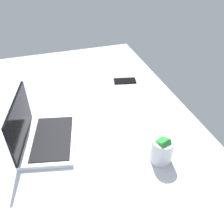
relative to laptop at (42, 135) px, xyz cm
name	(u,v)px	position (x,y,z in cm)	size (l,w,h in cm)	color
bed_mattress	(60,139)	(9.11, -7.57, -13.41)	(180.00, 140.00, 18.00)	#B7BCC6
laptop	(42,135)	(0.00, 0.00, 0.00)	(37.21, 29.61, 23.00)	silver
snack_cup	(162,150)	(-26.33, -46.72, 1.41)	(9.00, 9.00, 13.22)	silver
cell_phone	(125,81)	(40.24, -54.76, -4.01)	(6.80, 14.00, 0.80)	black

